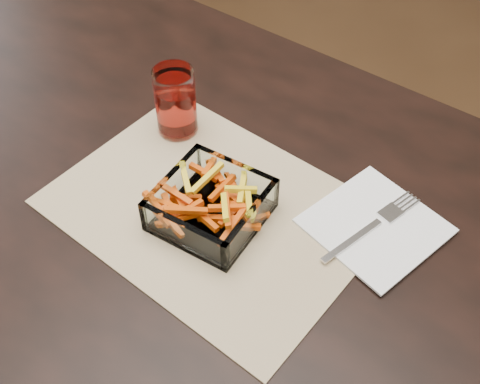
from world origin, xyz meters
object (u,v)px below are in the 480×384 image
object	(u,v)px
glass_bowl	(211,207)
tumbler	(176,104)
dining_table	(166,227)
fork	(374,225)

from	to	relation	value
glass_bowl	tumbler	bearing A→B (deg)	144.78
glass_bowl	tumbler	distance (m)	0.20
dining_table	fork	distance (m)	0.33
dining_table	glass_bowl	distance (m)	0.15
tumbler	fork	distance (m)	0.36
dining_table	glass_bowl	bearing A→B (deg)	1.96
dining_table	glass_bowl	xyz separation A→B (m)	(0.10, 0.00, 0.11)
dining_table	fork	world-z (taller)	fork
tumbler	fork	size ratio (longest dim) A/B	0.62
dining_table	glass_bowl	size ratio (longest dim) A/B	10.35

